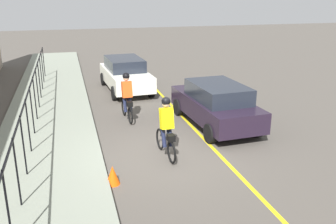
# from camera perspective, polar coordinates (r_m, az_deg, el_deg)

# --- Properties ---
(ground_plane) EXTENTS (80.00, 80.00, 0.00)m
(ground_plane) POSITION_cam_1_polar(r_m,az_deg,el_deg) (11.22, -0.60, -6.60)
(ground_plane) COLOR #4E4942
(lane_line_centre) EXTENTS (36.00, 0.12, 0.01)m
(lane_line_centre) POSITION_cam_1_polar(r_m,az_deg,el_deg) (11.69, 7.04, -5.68)
(lane_line_centre) COLOR yellow
(lane_line_centre) RESTS_ON ground
(sidewalk) EXTENTS (40.00, 3.20, 0.15)m
(sidewalk) POSITION_cam_1_polar(r_m,az_deg,el_deg) (10.92, -18.30, -7.86)
(sidewalk) COLOR gray
(sidewalk) RESTS_ON ground
(iron_fence) EXTENTS (21.24, 0.04, 1.60)m
(iron_fence) POSITION_cam_1_polar(r_m,az_deg,el_deg) (11.45, -20.69, -0.31)
(iron_fence) COLOR black
(iron_fence) RESTS_ON sidewalk
(cyclist_lead) EXTENTS (1.71, 0.38, 1.83)m
(cyclist_lead) POSITION_cam_1_polar(r_m,az_deg,el_deg) (13.99, -6.27, 2.30)
(cyclist_lead) COLOR black
(cyclist_lead) RESTS_ON ground
(cyclist_follow) EXTENTS (1.71, 0.38, 1.83)m
(cyclist_follow) POSITION_cam_1_polar(r_m,az_deg,el_deg) (10.78, -0.25, -2.41)
(cyclist_follow) COLOR black
(cyclist_follow) RESTS_ON ground
(patrol_sedan) EXTENTS (4.49, 2.12, 1.58)m
(patrol_sedan) POSITION_cam_1_polar(r_m,az_deg,el_deg) (13.49, 7.26, 1.28)
(patrol_sedan) COLOR black
(patrol_sedan) RESTS_ON ground
(parked_sedan_rear) EXTENTS (4.50, 2.14, 1.58)m
(parked_sedan_rear) POSITION_cam_1_polar(r_m,az_deg,el_deg) (18.38, -6.51, 5.79)
(parked_sedan_rear) COLOR white
(parked_sedan_rear) RESTS_ON ground
(traffic_cone_near) EXTENTS (0.36, 0.36, 0.50)m
(traffic_cone_near) POSITION_cam_1_polar(r_m,az_deg,el_deg) (9.65, -8.42, -9.49)
(traffic_cone_near) COLOR #F9520A
(traffic_cone_near) RESTS_ON ground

